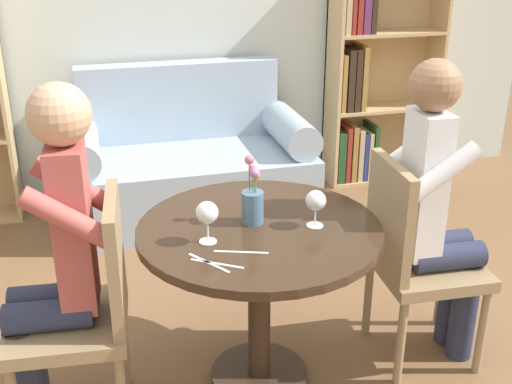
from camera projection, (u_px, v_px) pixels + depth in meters
name	position (u px, v px, depth m)	size (l,w,h in m)	color
ground_plane	(259.00, 377.00, 2.68)	(16.00, 16.00, 0.00)	brown
round_table	(259.00, 259.00, 2.46)	(0.93, 0.93, 0.70)	#382619
couch	(188.00, 166.00, 4.08)	(1.51, 0.80, 0.92)	#9EB2C6
bookshelf_right	(368.00, 77.00, 4.47)	(0.78, 0.28, 1.59)	tan
chair_left	(87.00, 306.00, 2.28)	(0.46, 0.46, 0.90)	#937A56
chair_right	(413.00, 254.00, 2.63)	(0.44, 0.44, 0.90)	#937A56
person_left	(55.00, 258.00, 2.19)	(0.44, 0.36, 1.30)	#282D47
person_right	(438.00, 211.00, 2.57)	(0.43, 0.35, 1.30)	#282D47
wine_glass_left	(207.00, 214.00, 2.24)	(0.08, 0.08, 0.16)	white
wine_glass_right	(316.00, 202.00, 2.37)	(0.08, 0.08, 0.14)	white
flower_vase	(253.00, 201.00, 2.40)	(0.08, 0.08, 0.26)	slate
knife_left_setting	(209.00, 263.00, 2.15)	(0.11, 0.16, 0.00)	silver
fork_left_setting	(217.00, 264.00, 2.14)	(0.16, 0.11, 0.00)	silver
knife_right_setting	(241.00, 252.00, 2.21)	(0.18, 0.07, 0.00)	silver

